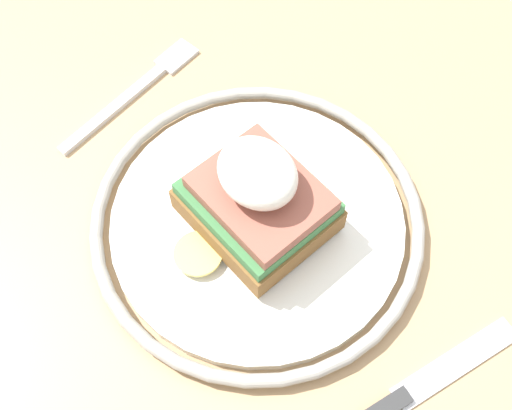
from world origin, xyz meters
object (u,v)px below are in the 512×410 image
at_px(fork, 136,90).
at_px(sandwich, 257,198).
at_px(knife, 401,398).
at_px(plate, 256,222).

bearing_deg(fork, sandwich, -2.86).
distance_m(sandwich, knife, 0.17).
bearing_deg(sandwich, fork, 177.14).
xyz_separation_m(sandwich, fork, (-0.17, 0.01, -0.04)).
xyz_separation_m(plate, fork, (-0.17, 0.01, -0.01)).
bearing_deg(fork, knife, -3.74).
xyz_separation_m(plate, knife, (0.16, -0.01, -0.01)).
distance_m(sandwich, fork, 0.18).
height_order(plate, knife, plate).
bearing_deg(fork, plate, -2.99).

